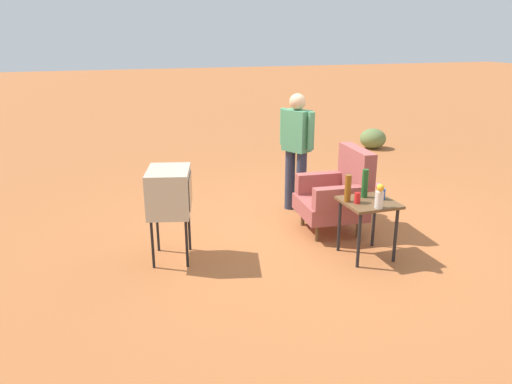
{
  "coord_description": "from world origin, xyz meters",
  "views": [
    {
      "loc": [
        5.35,
        -2.56,
        2.41
      ],
      "look_at": [
        0.17,
        -0.86,
        0.65
      ],
      "focal_mm": 34.78,
      "sensor_mm": 36.0,
      "label": 1
    }
  ],
  "objects_px": {
    "armchair": "(338,193)",
    "soda_can_red": "(357,198)",
    "soda_can_blue": "(382,194)",
    "flower_vase": "(379,195)",
    "tv_on_stand": "(169,192)",
    "bottle_tall_amber": "(348,188)",
    "side_table": "(368,210)",
    "person_standing": "(296,145)",
    "bottle_wine_green": "(365,183)"
  },
  "relations": [
    {
      "from": "person_standing",
      "to": "tv_on_stand",
      "type": "bearing_deg",
      "value": -61.12
    },
    {
      "from": "side_table",
      "to": "soda_can_blue",
      "type": "bearing_deg",
      "value": 93.35
    },
    {
      "from": "soda_can_blue",
      "to": "flower_vase",
      "type": "distance_m",
      "value": 0.31
    },
    {
      "from": "soda_can_red",
      "to": "bottle_wine_green",
      "type": "height_order",
      "value": "bottle_wine_green"
    },
    {
      "from": "tv_on_stand",
      "to": "flower_vase",
      "type": "height_order",
      "value": "tv_on_stand"
    },
    {
      "from": "side_table",
      "to": "person_standing",
      "type": "height_order",
      "value": "person_standing"
    },
    {
      "from": "tv_on_stand",
      "to": "armchair",
      "type": "bearing_deg",
      "value": 94.83
    },
    {
      "from": "tv_on_stand",
      "to": "bottle_wine_green",
      "type": "distance_m",
      "value": 2.15
    },
    {
      "from": "armchair",
      "to": "soda_can_red",
      "type": "height_order",
      "value": "armchair"
    },
    {
      "from": "bottle_wine_green",
      "to": "side_table",
      "type": "bearing_deg",
      "value": -8.29
    },
    {
      "from": "tv_on_stand",
      "to": "bottle_tall_amber",
      "type": "xyz_separation_m",
      "value": [
        0.54,
        1.85,
        0.02
      ]
    },
    {
      "from": "flower_vase",
      "to": "armchair",
      "type": "bearing_deg",
      "value": 176.5
    },
    {
      "from": "soda_can_red",
      "to": "flower_vase",
      "type": "bearing_deg",
      "value": 34.67
    },
    {
      "from": "armchair",
      "to": "soda_can_red",
      "type": "bearing_deg",
      "value": -13.95
    },
    {
      "from": "side_table",
      "to": "tv_on_stand",
      "type": "height_order",
      "value": "tv_on_stand"
    },
    {
      "from": "tv_on_stand",
      "to": "bottle_tall_amber",
      "type": "relative_size",
      "value": 3.43
    },
    {
      "from": "soda_can_red",
      "to": "soda_can_blue",
      "type": "bearing_deg",
      "value": 95.42
    },
    {
      "from": "person_standing",
      "to": "soda_can_blue",
      "type": "height_order",
      "value": "person_standing"
    },
    {
      "from": "soda_can_red",
      "to": "side_table",
      "type": "bearing_deg",
      "value": 97.6
    },
    {
      "from": "tv_on_stand",
      "to": "person_standing",
      "type": "xyz_separation_m",
      "value": [
        -1.05,
        1.9,
        0.16
      ]
    },
    {
      "from": "tv_on_stand",
      "to": "bottle_tall_amber",
      "type": "distance_m",
      "value": 1.92
    },
    {
      "from": "armchair",
      "to": "person_standing",
      "type": "xyz_separation_m",
      "value": [
        -0.87,
        -0.22,
        0.44
      ]
    },
    {
      "from": "armchair",
      "to": "flower_vase",
      "type": "height_order",
      "value": "armchair"
    },
    {
      "from": "bottle_tall_amber",
      "to": "person_standing",
      "type": "bearing_deg",
      "value": 177.95
    },
    {
      "from": "soda_can_blue",
      "to": "flower_vase",
      "type": "bearing_deg",
      "value": -38.43
    },
    {
      "from": "bottle_tall_amber",
      "to": "armchair",
      "type": "bearing_deg",
      "value": 159.19
    },
    {
      "from": "bottle_tall_amber",
      "to": "soda_can_red",
      "type": "distance_m",
      "value": 0.14
    },
    {
      "from": "person_standing",
      "to": "bottle_wine_green",
      "type": "relative_size",
      "value": 5.12
    },
    {
      "from": "armchair",
      "to": "bottle_wine_green",
      "type": "bearing_deg",
      "value": -2.06
    },
    {
      "from": "tv_on_stand",
      "to": "person_standing",
      "type": "distance_m",
      "value": 2.18
    },
    {
      "from": "tv_on_stand",
      "to": "bottle_wine_green",
      "type": "relative_size",
      "value": 3.22
    },
    {
      "from": "side_table",
      "to": "bottle_wine_green",
      "type": "distance_m",
      "value": 0.3
    },
    {
      "from": "flower_vase",
      "to": "side_table",
      "type": "bearing_deg",
      "value": 175.43
    },
    {
      "from": "side_table",
      "to": "soda_can_red",
      "type": "bearing_deg",
      "value": -82.4
    },
    {
      "from": "tv_on_stand",
      "to": "soda_can_blue",
      "type": "height_order",
      "value": "tv_on_stand"
    },
    {
      "from": "soda_can_blue",
      "to": "soda_can_red",
      "type": "bearing_deg",
      "value": -84.58
    },
    {
      "from": "side_table",
      "to": "soda_can_red",
      "type": "height_order",
      "value": "soda_can_red"
    },
    {
      "from": "person_standing",
      "to": "soda_can_red",
      "type": "relative_size",
      "value": 13.44
    },
    {
      "from": "bottle_tall_amber",
      "to": "soda_can_blue",
      "type": "height_order",
      "value": "bottle_tall_amber"
    },
    {
      "from": "person_standing",
      "to": "bottle_tall_amber",
      "type": "height_order",
      "value": "person_standing"
    },
    {
      "from": "armchair",
      "to": "bottle_tall_amber",
      "type": "distance_m",
      "value": 0.83
    },
    {
      "from": "side_table",
      "to": "bottle_tall_amber",
      "type": "relative_size",
      "value": 2.18
    },
    {
      "from": "soda_can_blue",
      "to": "person_standing",
      "type": "bearing_deg",
      "value": -168.34
    },
    {
      "from": "tv_on_stand",
      "to": "side_table",
      "type": "bearing_deg",
      "value": 73.62
    },
    {
      "from": "flower_vase",
      "to": "bottle_wine_green",
      "type": "bearing_deg",
      "value": 173.97
    },
    {
      "from": "tv_on_stand",
      "to": "bottle_tall_amber",
      "type": "height_order",
      "value": "tv_on_stand"
    },
    {
      "from": "tv_on_stand",
      "to": "person_standing",
      "type": "bearing_deg",
      "value": 118.88
    },
    {
      "from": "person_standing",
      "to": "soda_can_red",
      "type": "height_order",
      "value": "person_standing"
    },
    {
      "from": "person_standing",
      "to": "bottle_tall_amber",
      "type": "distance_m",
      "value": 1.6
    },
    {
      "from": "soda_can_red",
      "to": "bottle_wine_green",
      "type": "relative_size",
      "value": 0.38
    }
  ]
}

